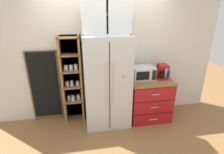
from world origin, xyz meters
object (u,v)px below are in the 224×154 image
mug_red (150,76)px  bottle_clear (149,72)px  bottle_cobalt (168,73)px  refrigerator (107,82)px  mug_sage (150,77)px  chalkboard_menu (45,87)px  coffee_maker (162,71)px  microwave (143,73)px

mug_red → bottle_clear: 0.09m
bottle_clear → bottle_cobalt: bottle_clear is taller
refrigerator → mug_sage: refrigerator is taller
chalkboard_menu → bottle_clear: bearing=-5.7°
coffee_maker → chalkboard_menu: size_ratio=0.21×
mug_red → chalkboard_menu: 2.14m
chalkboard_menu → mug_red: bearing=-6.9°
mug_sage → chalkboard_menu: (-2.12, 0.29, -0.18)m
coffee_maker → chalkboard_menu: chalkboard_menu is taller
microwave → coffee_maker: coffee_maker is taller
chalkboard_menu → refrigerator: bearing=-14.2°
microwave → chalkboard_menu: bearing=172.7°
bottle_cobalt → coffee_maker: bearing=173.0°
bottle_cobalt → chalkboard_menu: (-2.49, 0.31, -0.24)m
refrigerator → bottle_clear: (0.89, 0.10, 0.10)m
refrigerator → coffee_maker: (1.13, 0.02, 0.14)m
coffee_maker → chalkboard_menu: (-2.35, 0.29, -0.29)m
mug_sage → microwave: bearing=164.6°
refrigerator → mug_red: size_ratio=16.49×
refrigerator → microwave: (0.75, 0.06, 0.11)m
mug_red → mug_sage: 0.03m
refrigerator → bottle_cobalt: size_ratio=7.29×
refrigerator → bottle_clear: refrigerator is taller
bottle_cobalt → bottle_clear: bearing=165.1°
refrigerator → microwave: bearing=4.4°
microwave → mug_red: (0.15, -0.01, -0.08)m
microwave → mug_sage: (0.15, -0.04, -0.09)m
microwave → refrigerator: bearing=-175.6°
bottle_cobalt → mug_sage: bearing=177.2°
mug_sage → bottle_cobalt: size_ratio=0.44×
refrigerator → microwave: refrigerator is taller
mug_red → mug_sage: mug_red is taller
refrigerator → coffee_maker: size_ratio=5.81×
chalkboard_menu → bottle_cobalt: bearing=-7.1°
refrigerator → bottle_cobalt: bearing=-0.1°
coffee_maker → microwave: bearing=173.7°
refrigerator → bottle_cobalt: 1.28m
bottle_clear → bottle_cobalt: (0.38, -0.10, -0.01)m
mug_sage → coffee_maker: bearing=-0.3°
microwave → chalkboard_menu: (-1.97, 0.25, -0.26)m
coffee_maker → bottle_cobalt: 0.15m
bottle_cobalt → chalkboard_menu: size_ratio=0.17×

